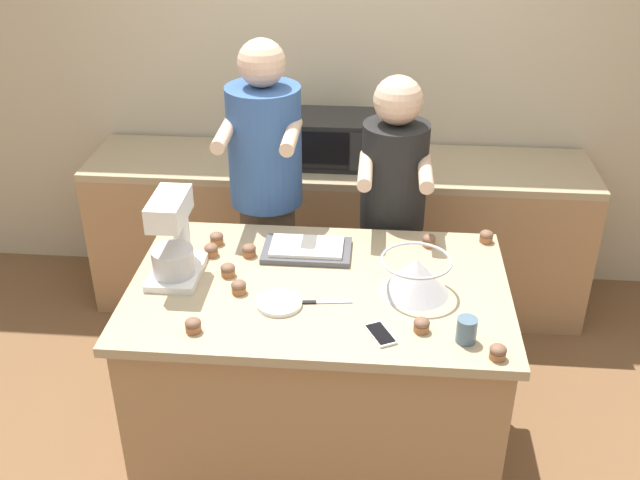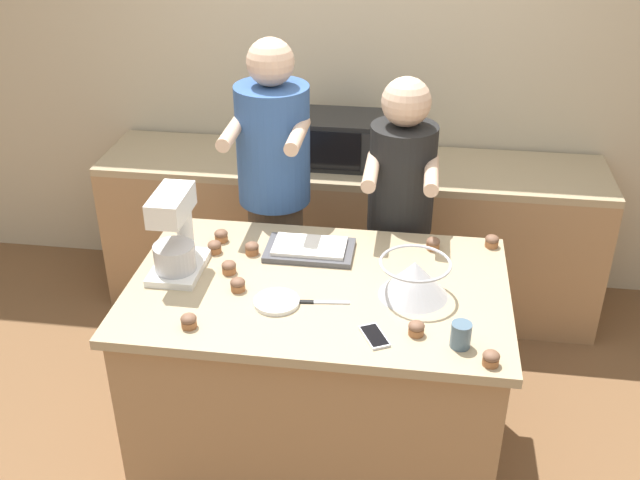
% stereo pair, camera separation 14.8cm
% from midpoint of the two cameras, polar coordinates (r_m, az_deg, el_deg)
% --- Properties ---
extents(ground_plane, '(16.00, 16.00, 0.00)m').
position_cam_midpoint_polar(ground_plane, '(3.60, -1.30, -15.64)').
color(ground_plane, brown).
extents(back_wall, '(10.00, 0.06, 2.70)m').
position_cam_midpoint_polar(back_wall, '(4.34, 0.81, 13.42)').
color(back_wall, beige).
rests_on(back_wall, ground_plane).
extents(island_counter, '(1.53, 0.98, 0.90)m').
position_cam_midpoint_polar(island_counter, '(3.29, -1.38, -10.04)').
color(island_counter, '#A87F56').
rests_on(island_counter, ground_plane).
extents(back_counter, '(2.80, 0.60, 0.89)m').
position_cam_midpoint_polar(back_counter, '(4.36, 0.40, 0.62)').
color(back_counter, '#A87F56').
rests_on(back_counter, ground_plane).
extents(person_left, '(0.36, 0.51, 1.72)m').
position_cam_midpoint_polar(person_left, '(3.66, -5.23, 2.58)').
color(person_left, brown).
rests_on(person_left, ground_plane).
extents(person_right, '(0.33, 0.50, 1.57)m').
position_cam_midpoint_polar(person_right, '(3.64, 4.32, 1.25)').
color(person_right, brown).
rests_on(person_right, ground_plane).
extents(stand_mixer, '(0.20, 0.30, 0.36)m').
position_cam_midpoint_polar(stand_mixer, '(3.08, -12.46, -0.11)').
color(stand_mixer, white).
rests_on(stand_mixer, island_counter).
extents(mixing_bowl, '(0.28, 0.28, 0.15)m').
position_cam_midpoint_polar(mixing_bowl, '(2.95, 5.85, -2.66)').
color(mixing_bowl, '#BCBCC1').
rests_on(mixing_bowl, island_counter).
extents(baking_tray, '(0.38, 0.23, 0.04)m').
position_cam_midpoint_polar(baking_tray, '(3.23, -2.32, -0.73)').
color(baking_tray, '#4C4C51').
rests_on(baking_tray, island_counter).
extents(microwave_oven, '(0.53, 0.34, 0.26)m').
position_cam_midpoint_polar(microwave_oven, '(4.12, -0.56, 7.68)').
color(microwave_oven, black).
rests_on(microwave_oven, back_counter).
extents(cell_phone, '(0.13, 0.16, 0.01)m').
position_cam_midpoint_polar(cell_phone, '(2.74, 3.07, -7.21)').
color(cell_phone, silver).
rests_on(cell_phone, island_counter).
extents(drinking_glass, '(0.07, 0.07, 0.10)m').
position_cam_midpoint_polar(drinking_glass, '(2.73, 9.57, -6.81)').
color(drinking_glass, slate).
rests_on(drinking_glass, island_counter).
extents(small_plate, '(0.18, 0.18, 0.02)m').
position_cam_midpoint_polar(small_plate, '(2.91, -4.59, -4.85)').
color(small_plate, white).
rests_on(small_plate, island_counter).
extents(knife, '(0.22, 0.04, 0.01)m').
position_cam_midpoint_polar(knife, '(2.91, -1.44, -4.79)').
color(knife, '#BCBCC1').
rests_on(knife, island_counter).
extents(cupcake_0, '(0.06, 0.06, 0.06)m').
position_cam_midpoint_polar(cupcake_0, '(3.38, 11.34, 0.26)').
color(cupcake_0, '#9E6038').
rests_on(cupcake_0, island_counter).
extents(cupcake_1, '(0.06, 0.06, 0.06)m').
position_cam_midpoint_polar(cupcake_1, '(2.77, 6.22, -6.47)').
color(cupcake_1, '#9E6038').
rests_on(cupcake_1, island_counter).
extents(cupcake_2, '(0.06, 0.06, 0.06)m').
position_cam_midpoint_polar(cupcake_2, '(3.23, -6.74, -0.79)').
color(cupcake_2, '#9E6038').
rests_on(cupcake_2, island_counter).
extents(cupcake_3, '(0.06, 0.06, 0.06)m').
position_cam_midpoint_polar(cupcake_3, '(3.10, -8.39, -2.28)').
color(cupcake_3, '#9E6038').
rests_on(cupcake_3, island_counter).
extents(cupcake_4, '(0.06, 0.06, 0.06)m').
position_cam_midpoint_polar(cupcake_4, '(3.31, 7.03, -0.03)').
color(cupcake_4, '#9E6038').
rests_on(cupcake_4, island_counter).
extents(cupcake_5, '(0.06, 0.06, 0.06)m').
position_cam_midpoint_polar(cupcake_5, '(3.25, -9.59, -0.76)').
color(cupcake_5, '#9E6038').
rests_on(cupcake_5, island_counter).
extents(cupcake_6, '(0.06, 0.06, 0.06)m').
position_cam_midpoint_polar(cupcake_6, '(3.34, -9.15, 0.11)').
color(cupcake_6, '#9E6038').
rests_on(cupcake_6, island_counter).
extents(cupcake_7, '(0.06, 0.06, 0.06)m').
position_cam_midpoint_polar(cupcake_7, '(2.68, 11.85, -8.37)').
color(cupcake_7, '#9E6038').
rests_on(cupcake_7, island_counter).
extents(cupcake_8, '(0.06, 0.06, 0.06)m').
position_cam_midpoint_polar(cupcake_8, '(2.80, -11.16, -6.41)').
color(cupcake_8, '#9E6038').
rests_on(cupcake_8, island_counter).
extents(cupcake_9, '(0.06, 0.06, 0.06)m').
position_cam_midpoint_polar(cupcake_9, '(2.99, -7.63, -3.58)').
color(cupcake_9, '#9E6038').
rests_on(cupcake_9, island_counter).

